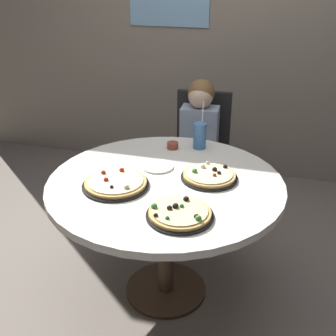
# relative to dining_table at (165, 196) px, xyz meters

# --- Properties ---
(ground_plane) EXTENTS (8.00, 8.00, 0.00)m
(ground_plane) POSITION_rel_dining_table_xyz_m (0.00, 0.00, -0.66)
(ground_plane) COLOR slate
(wall_with_window) EXTENTS (5.20, 0.14, 2.90)m
(wall_with_window) POSITION_rel_dining_table_xyz_m (-0.00, 1.82, 0.79)
(wall_with_window) COLOR gray
(wall_with_window) RESTS_ON ground_plane
(dining_table) EXTENTS (1.26, 1.26, 0.75)m
(dining_table) POSITION_rel_dining_table_xyz_m (0.00, 0.00, 0.00)
(dining_table) COLOR silver
(dining_table) RESTS_ON ground_plane
(chair_wooden) EXTENTS (0.42, 0.42, 0.95)m
(chair_wooden) POSITION_rel_dining_table_xyz_m (-0.01, 0.97, -0.13)
(chair_wooden) COLOR black
(chair_wooden) RESTS_ON ground_plane
(diner_child) EXTENTS (0.27, 0.42, 1.08)m
(diner_child) POSITION_rel_dining_table_xyz_m (0.00, 0.78, -0.17)
(diner_child) COLOR #3F4766
(diner_child) RESTS_ON ground_plane
(pizza_veggie) EXTENTS (0.30, 0.30, 0.05)m
(pizza_veggie) POSITION_rel_dining_table_xyz_m (0.22, 0.09, 0.11)
(pizza_veggie) COLOR black
(pizza_veggie) RESTS_ON dining_table
(pizza_cheese) EXTENTS (0.31, 0.31, 0.05)m
(pizza_cheese) POSITION_rel_dining_table_xyz_m (0.16, -0.32, 0.11)
(pizza_cheese) COLOR black
(pizza_cheese) RESTS_ON dining_table
(pizza_pepperoni) EXTENTS (0.35, 0.35, 0.05)m
(pizza_pepperoni) POSITION_rel_dining_table_xyz_m (-0.23, -0.13, 0.11)
(pizza_pepperoni) COLOR black
(pizza_pepperoni) RESTS_ON dining_table
(soda_cup) EXTENTS (0.08, 0.08, 0.31)m
(soda_cup) POSITION_rel_dining_table_xyz_m (0.08, 0.48, 0.17)
(soda_cup) COLOR #3F72B2
(soda_cup) RESTS_ON dining_table
(sauce_bowl) EXTENTS (0.07, 0.07, 0.04)m
(sauce_bowl) POSITION_rel_dining_table_xyz_m (-0.08, 0.42, 0.11)
(sauce_bowl) COLOR brown
(sauce_bowl) RESTS_ON dining_table
(plate_small) EXTENTS (0.18, 0.18, 0.01)m
(plate_small) POSITION_rel_dining_table_xyz_m (-0.09, 0.14, 0.10)
(plate_small) COLOR white
(plate_small) RESTS_ON dining_table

